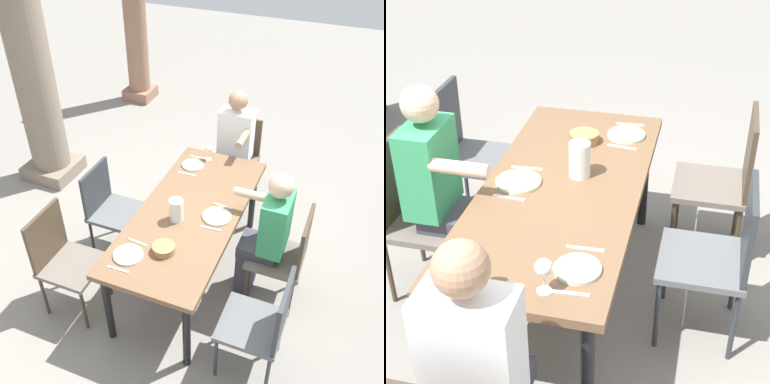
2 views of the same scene
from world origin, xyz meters
TOP-DOWN VIEW (x-y plane):
  - ground_plane at (0.00, 0.00)m, footprint 16.00×16.00m
  - dining_table at (0.00, 0.00)m, footprint 1.85×0.81m
  - chair_west_north at (-0.67, 0.83)m, footprint 0.44×0.44m
  - chair_west_south at (-0.67, -0.83)m, footprint 0.44×0.44m
  - chair_mid_north at (0.06, 0.82)m, footprint 0.44×0.44m
  - chair_mid_south at (0.06, -0.83)m, footprint 0.44×0.44m
  - chair_head_east at (1.35, 0.00)m, footprint 0.44×0.44m
  - diner_woman_green at (1.17, -0.00)m, footprint 0.49×0.35m
  - diner_man_white at (0.06, -0.64)m, footprint 0.35×0.49m
  - stone_column_centre at (0.89, 2.13)m, footprint 0.56×0.56m
  - stone_column_far at (3.13, 2.13)m, footprint 0.42×0.42m
  - plate_0 at (-0.64, 0.23)m, footprint 0.23×0.23m
  - fork_0 at (-0.79, 0.23)m, footprint 0.02×0.17m
  - spoon_0 at (-0.49, 0.23)m, footprint 0.03×0.17m
  - plate_1 at (0.02, -0.23)m, footprint 0.24×0.24m
  - fork_1 at (-0.13, -0.23)m, footprint 0.03×0.17m
  - spoon_1 at (0.17, -0.23)m, footprint 0.03×0.17m
  - plate_2 at (0.63, 0.23)m, footprint 0.21×0.21m
  - wine_glass_2 at (0.79, 0.13)m, footprint 0.07×0.07m
  - fork_2 at (0.48, 0.23)m, footprint 0.02×0.17m
  - spoon_2 at (0.78, 0.23)m, footprint 0.03×0.17m
  - water_pitcher at (-0.13, 0.06)m, footprint 0.11×0.11m
  - bread_basket at (-0.50, -0.00)m, footprint 0.17×0.17m

SIDE VIEW (x-z plane):
  - ground_plane at x=0.00m, z-range 0.00..0.00m
  - chair_head_east at x=1.35m, z-range 0.07..0.96m
  - chair_mid_north at x=0.06m, z-range 0.07..0.97m
  - chair_mid_south at x=0.06m, z-range 0.06..0.99m
  - chair_west_south at x=-0.67m, z-range 0.07..1.00m
  - chair_west_north at x=-0.67m, z-range 0.07..1.01m
  - diner_man_white at x=0.06m, z-range 0.04..1.30m
  - dining_table at x=0.00m, z-range 0.30..1.06m
  - diner_woman_green at x=1.17m, z-range 0.04..1.33m
  - fork_0 at x=-0.79m, z-range 0.75..0.76m
  - spoon_0 at x=-0.49m, z-range 0.75..0.76m
  - fork_1 at x=-0.13m, z-range 0.75..0.76m
  - spoon_1 at x=0.17m, z-range 0.75..0.76m
  - fork_2 at x=0.48m, z-range 0.75..0.76m
  - spoon_2 at x=0.78m, z-range 0.75..0.76m
  - plate_1 at x=0.02m, z-range 0.75..0.77m
  - plate_0 at x=-0.64m, z-range 0.75..0.77m
  - plate_2 at x=0.63m, z-range 0.75..0.77m
  - bread_basket at x=-0.50m, z-range 0.75..0.81m
  - water_pitcher at x=-0.13m, z-range 0.74..0.93m
  - wine_glass_2 at x=0.79m, z-range 0.79..0.95m
  - stone_column_far at x=3.13m, z-range -0.02..2.69m
  - stone_column_centre at x=0.89m, z-range -0.02..2.90m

